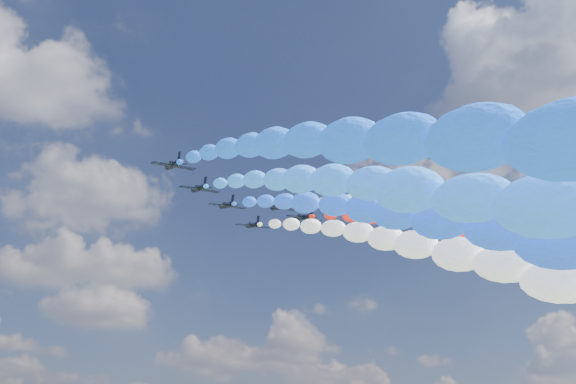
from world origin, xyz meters
name	(u,v)px	position (x,y,z in m)	size (l,w,h in m)	color
jet_0	(173,165)	(-30.59, -5.64, 99.78)	(8.94, 11.99, 2.64)	black
trail_0	(328,164)	(-30.59, -73.21, 74.54)	(7.19, 132.46, 55.29)	blue
jet_1	(199,188)	(-21.44, 5.28, 99.78)	(8.94, 11.99, 2.64)	black
trail_1	(351,204)	(-21.44, -62.30, 74.54)	(7.19, 132.46, 55.29)	#2975F0
jet_2	(227,205)	(-11.76, 13.59, 99.78)	(8.94, 11.99, 2.64)	black
trail_2	(380,231)	(-11.76, -53.98, 74.54)	(7.19, 132.46, 55.29)	blue
jet_3	(280,207)	(0.25, 9.44, 99.78)	(8.94, 11.99, 2.64)	black
trail_3	(465,233)	(0.25, -58.14, 74.54)	(7.19, 132.46, 55.29)	silver
jet_4	(253,225)	(-0.18, 25.77, 99.78)	(8.94, 11.99, 2.64)	black
trail_4	(401,258)	(-0.18, -41.80, 74.54)	(7.19, 132.46, 55.29)	white
jet_5	(303,217)	(8.94, 14.31, 99.78)	(8.94, 11.99, 2.64)	black
trail_5	(490,248)	(8.94, -53.27, 74.54)	(7.19, 132.46, 55.29)	red
jet_6	(365,209)	(19.87, 2.36, 99.78)	(8.94, 11.99, 2.64)	black
jet_7	(423,206)	(31.38, -5.70, 99.78)	(8.94, 11.99, 2.64)	black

